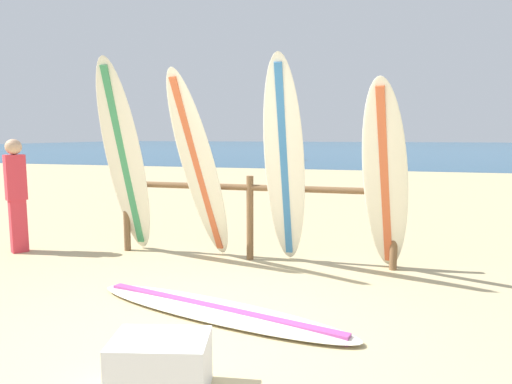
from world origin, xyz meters
TOP-DOWN VIEW (x-y plane):
  - ground_plane at (0.00, 0.00)m, footprint 120.00×120.00m
  - ocean_water at (0.00, 58.00)m, footprint 120.00×80.00m
  - surfboard_rack at (-0.18, 2.47)m, footprint 3.67×0.09m
  - surfboard_leaning_far_left at (-1.80, 2.19)m, footprint 0.58×1.06m
  - surfboard_leaning_left at (-0.71, 2.08)m, footprint 0.66×1.25m
  - surfboard_leaning_center_left at (0.34, 2.13)m, footprint 0.52×1.13m
  - surfboard_leaning_center at (1.48, 2.13)m, footprint 0.68×1.13m
  - surfboard_lying_on_sand at (0.02, 0.63)m, footprint 2.75×1.16m
  - beachgoer_standing at (-3.37, 2.00)m, footprint 0.27×0.30m
  - small_boat_offshore at (-3.80, 25.46)m, footprint 1.34×2.19m
  - cooler_box at (0.12, -0.66)m, footprint 0.67×0.52m

SIDE VIEW (x-z plane):
  - ground_plane at x=0.00m, z-range 0.00..0.00m
  - ocean_water at x=0.00m, z-range 0.00..0.01m
  - surfboard_lying_on_sand at x=0.02m, z-range -0.01..0.08m
  - cooler_box at x=0.12m, z-range 0.00..0.36m
  - small_boat_offshore at x=-3.80m, z-range -0.10..0.61m
  - surfboard_rack at x=-0.18m, z-range 0.19..1.28m
  - beachgoer_standing at x=-3.37m, z-range 0.08..1.63m
  - surfboard_leaning_center at x=1.48m, z-range 0.00..2.21m
  - surfboard_leaning_left at x=-0.71m, z-range 0.00..2.36m
  - surfboard_leaning_center_left at x=0.34m, z-range 0.00..2.48m
  - surfboard_leaning_far_left at x=-1.80m, z-range 0.00..2.55m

